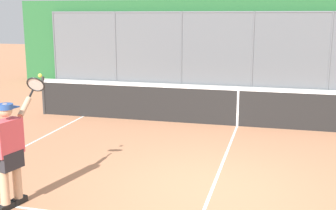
% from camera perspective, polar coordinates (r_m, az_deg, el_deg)
% --- Properties ---
extents(ground_plane, '(60.00, 60.00, 0.00)m').
position_cam_1_polar(ground_plane, '(7.10, 5.82, -11.13)').
color(ground_plane, '#B27551').
extents(fence_backdrop, '(19.00, 1.37, 3.31)m').
position_cam_1_polar(fence_backdrop, '(16.73, 11.32, 7.81)').
color(fence_backdrop, '#565B60').
rests_on(fence_backdrop, ground).
extents(tennis_net, '(10.94, 0.09, 1.07)m').
position_cam_1_polar(tennis_net, '(10.94, 9.22, -0.25)').
color(tennis_net, '#2D2D2D').
rests_on(tennis_net, ground).
extents(tennis_player, '(0.31, 1.35, 1.84)m').
position_cam_1_polar(tennis_player, '(6.61, -20.29, -5.36)').
color(tennis_player, black).
rests_on(tennis_player, ground).
extents(tennis_ball_near_baseline, '(0.07, 0.07, 0.07)m').
position_cam_1_polar(tennis_ball_near_baseline, '(9.90, -20.97, -4.95)').
color(tennis_ball_near_baseline, '#D6E042').
rests_on(tennis_ball_near_baseline, ground).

